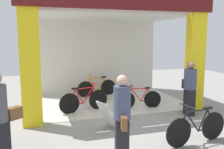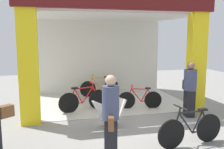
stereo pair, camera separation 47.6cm
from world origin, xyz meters
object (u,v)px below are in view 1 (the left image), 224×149
at_px(sandwich_board_sign, 113,114).
at_px(pedestrian_2, 122,118).
at_px(bicycle_inside_0, 97,87).
at_px(bicycle_inside_1, 84,100).
at_px(bicycle_inside_2, 140,99).
at_px(bicycle_parked_0, 197,128).
at_px(pedestrian_0, 190,87).

relative_size(sandwich_board_sign, pedestrian_2, 0.55).
bearing_deg(pedestrian_2, bicycle_inside_0, 81.25).
distance_m(bicycle_inside_1, sandwich_board_sign, 1.67).
relative_size(bicycle_inside_2, sandwich_board_sign, 1.57).
distance_m(bicycle_inside_1, bicycle_inside_2, 1.85).
bearing_deg(pedestrian_2, bicycle_parked_0, 8.91).
height_order(sandwich_board_sign, pedestrian_0, pedestrian_0).
bearing_deg(sandwich_board_sign, pedestrian_0, 7.88).
relative_size(bicycle_inside_0, pedestrian_2, 0.97).
relative_size(bicycle_inside_1, pedestrian_2, 0.97).
bearing_deg(bicycle_parked_0, bicycle_inside_0, 101.70).
xyz_separation_m(bicycle_inside_1, bicycle_inside_2, (1.84, -0.17, -0.04)).
xyz_separation_m(bicycle_inside_0, pedestrian_2, (-0.82, -5.34, 0.50)).
bearing_deg(bicycle_inside_0, bicycle_inside_1, -114.80).
bearing_deg(sandwich_board_sign, bicycle_parked_0, -45.45).
bearing_deg(bicycle_inside_2, bicycle_inside_0, 114.06).
bearing_deg(pedestrian_0, bicycle_inside_0, 123.28).
bearing_deg(pedestrian_2, sandwich_board_sign, 77.66).
bearing_deg(bicycle_inside_0, pedestrian_2, -98.75).
bearing_deg(bicycle_inside_1, pedestrian_2, -88.70).
relative_size(bicycle_inside_1, pedestrian_0, 0.99).
xyz_separation_m(bicycle_inside_0, bicycle_inside_1, (-0.90, -1.95, 0.01)).
height_order(bicycle_inside_0, sandwich_board_sign, bicycle_inside_0).
relative_size(bicycle_inside_0, bicycle_parked_0, 0.99).
xyz_separation_m(bicycle_inside_0, bicycle_inside_2, (0.94, -2.11, -0.04)).
distance_m(bicycle_inside_0, sandwich_board_sign, 3.57).
bearing_deg(bicycle_parked_0, bicycle_inside_2, 91.99).
relative_size(bicycle_inside_0, bicycle_inside_2, 1.12).
distance_m(bicycle_inside_1, bicycle_parked_0, 3.66).
xyz_separation_m(bicycle_inside_2, pedestrian_0, (1.16, -1.08, 0.54)).
bearing_deg(pedestrian_2, bicycle_inside_2, 61.31).
distance_m(pedestrian_0, pedestrian_2, 3.62).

